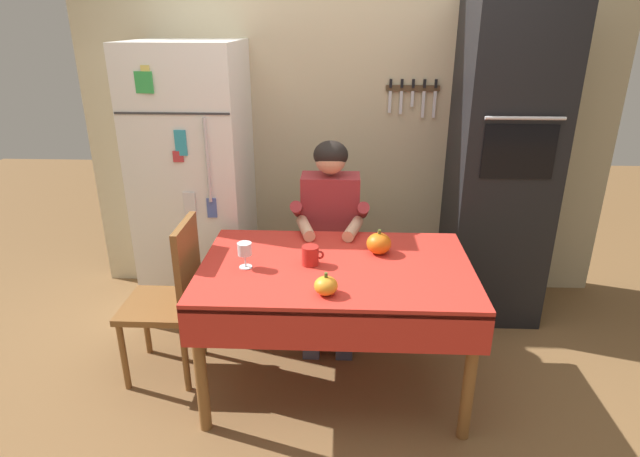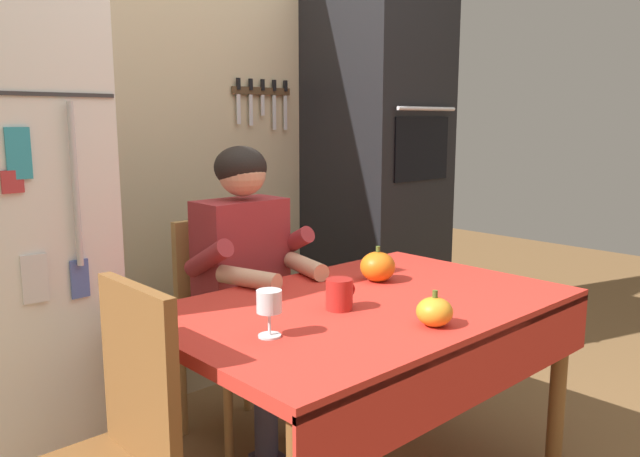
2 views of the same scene
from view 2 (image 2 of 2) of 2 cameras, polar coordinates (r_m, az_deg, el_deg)
back_wall_assembly at (r=3.07m, az=-12.55°, el=8.77°), size 3.70×0.13×2.60m
wall_oven at (r=3.45m, az=5.18°, el=4.91°), size 0.60×0.64×2.10m
dining_table at (r=2.16m, az=4.59°, el=-8.84°), size 1.40×0.90×0.74m
chair_behind_person at (r=2.75m, az=-8.53°, el=-7.95°), size 0.40×0.40×0.93m
seated_person at (r=2.54m, az=-6.24°, el=-4.09°), size 0.47×0.55×1.25m
chair_left_side at (r=1.79m, az=-18.85°, el=-18.49°), size 0.40×0.40×0.93m
coffee_mug at (r=2.04m, az=1.79°, el=-5.98°), size 0.12×0.09×0.10m
wine_glass at (r=1.78m, az=-4.64°, el=-6.86°), size 0.07×0.07×0.14m
pumpkin_large at (r=2.39m, az=5.26°, el=-3.46°), size 0.13×0.13×0.14m
pumpkin_medium at (r=1.91m, az=10.36°, el=-7.44°), size 0.11×0.11×0.11m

